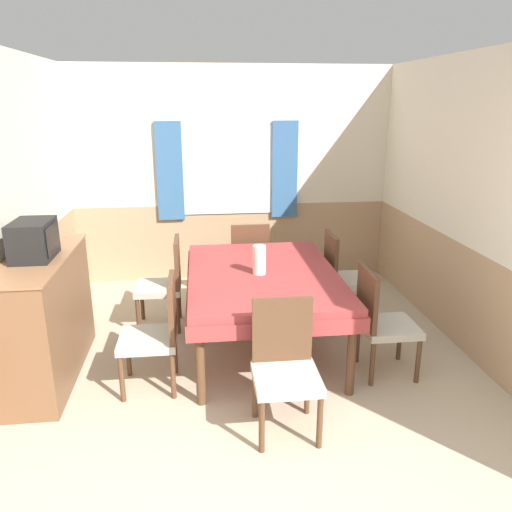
{
  "coord_description": "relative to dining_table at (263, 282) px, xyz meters",
  "views": [
    {
      "loc": [
        -0.42,
        -1.84,
        2.19
      ],
      "look_at": [
        0.06,
        2.31,
        0.88
      ],
      "focal_mm": 35.0,
      "sensor_mm": 36.0,
      "label": 1
    }
  ],
  "objects": [
    {
      "name": "chair_head_window",
      "position": [
        -0.0,
        1.18,
        -0.15
      ],
      "size": [
        0.44,
        0.44,
        0.91
      ],
      "color": "brown",
      "rests_on": "ground_plane"
    },
    {
      "name": "wall_back",
      "position": [
        -0.12,
        1.97,
        0.67
      ],
      "size": [
        4.25,
        0.1,
        2.6
      ],
      "color": "silver",
      "rests_on": "ground_plane"
    },
    {
      "name": "wall_left",
      "position": [
        -2.07,
        -0.18,
        0.67
      ],
      "size": [
        0.05,
        4.66,
        2.6
      ],
      "color": "silver",
      "rests_on": "ground_plane"
    },
    {
      "name": "chair_left_far",
      "position": [
        -0.9,
        0.56,
        -0.15
      ],
      "size": [
        0.44,
        0.44,
        0.91
      ],
      "rotation": [
        0.0,
        0.0,
        1.57
      ],
      "color": "brown",
      "rests_on": "ground_plane"
    },
    {
      "name": "chair_right_near",
      "position": [
        0.9,
        -0.56,
        -0.15
      ],
      "size": [
        0.44,
        0.44,
        0.91
      ],
      "rotation": [
        0.0,
        0.0,
        4.71
      ],
      "color": "brown",
      "rests_on": "ground_plane"
    },
    {
      "name": "dining_table",
      "position": [
        0.0,
        0.0,
        0.0
      ],
      "size": [
        1.34,
        1.9,
        0.73
      ],
      "color": "#9E3838",
      "rests_on": "ground_plane"
    },
    {
      "name": "sideboard",
      "position": [
        -1.81,
        -0.28,
        -0.11
      ],
      "size": [
        0.46,
        1.38,
        1.02
      ],
      "color": "brown",
      "rests_on": "ground_plane"
    },
    {
      "name": "vase",
      "position": [
        -0.04,
        -0.04,
        0.23
      ],
      "size": [
        0.12,
        0.12,
        0.26
      ],
      "color": "silver",
      "rests_on": "dining_table"
    },
    {
      "name": "tv",
      "position": [
        -1.8,
        -0.31,
        0.54
      ],
      "size": [
        0.29,
        0.41,
        0.29
      ],
      "color": "black",
      "rests_on": "sideboard"
    },
    {
      "name": "wall_right",
      "position": [
        1.83,
        -0.18,
        0.67
      ],
      "size": [
        0.05,
        4.66,
        2.6
      ],
      "color": "silver",
      "rests_on": "ground_plane"
    },
    {
      "name": "chair_left_near",
      "position": [
        -0.9,
        -0.56,
        -0.15
      ],
      "size": [
        0.44,
        0.44,
        0.91
      ],
      "rotation": [
        0.0,
        0.0,
        1.57
      ],
      "color": "brown",
      "rests_on": "ground_plane"
    },
    {
      "name": "chair_right_far",
      "position": [
        0.9,
        0.56,
        -0.15
      ],
      "size": [
        0.44,
        0.44,
        0.91
      ],
      "rotation": [
        0.0,
        0.0,
        4.71
      ],
      "color": "brown",
      "rests_on": "ground_plane"
    },
    {
      "name": "chair_head_near",
      "position": [
        -0.0,
        -1.18,
        -0.15
      ],
      "size": [
        0.44,
        0.44,
        0.91
      ],
      "rotation": [
        0.0,
        0.0,
        3.14
      ],
      "color": "brown",
      "rests_on": "ground_plane"
    }
  ]
}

